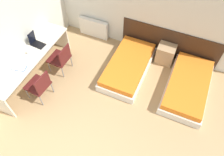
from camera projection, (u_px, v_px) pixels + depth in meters
name	position (u px, v px, depth m)	size (l,w,h in m)	color
wall_back	(142.00, 5.00, 5.29)	(5.54, 0.05, 2.70)	silver
wall_left	(13.00, 28.00, 4.77)	(0.05, 4.88, 2.70)	silver
headboard_panel	(169.00, 44.00, 5.78)	(2.62, 0.03, 0.88)	#382316
bed_near_window	(128.00, 66.00, 5.65)	(0.97, 1.85, 0.35)	silver
bed_near_door	(188.00, 86.00, 5.27)	(0.97, 1.85, 0.35)	silver
nightstand	(165.00, 54.00, 5.79)	(0.46, 0.38, 0.53)	tan
radiator	(94.00, 28.00, 6.40)	(0.89, 0.12, 0.57)	silver
desk	(31.00, 60.00, 5.21)	(0.60, 2.42, 0.75)	beige
chair_near_laptop	(61.00, 58.00, 5.44)	(0.49, 0.49, 0.84)	#511919
chair_near_notebook	(39.00, 85.00, 4.93)	(0.51, 0.51, 0.84)	#511919
laptop	(36.00, 42.00, 5.27)	(0.34, 0.23, 0.34)	black
open_notebook	(19.00, 68.00, 4.86)	(0.34, 0.25, 0.02)	#1E4793
mug	(28.00, 52.00, 5.10)	(0.08, 0.08, 0.09)	white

